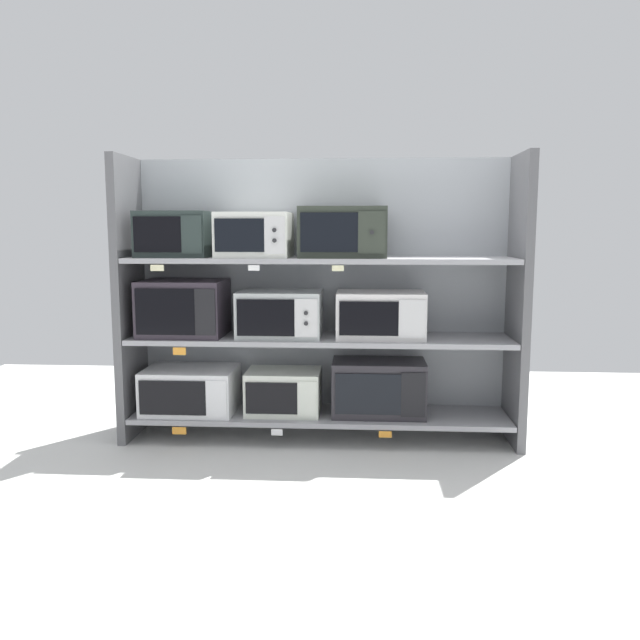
{
  "coord_description": "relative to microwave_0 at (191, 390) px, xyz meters",
  "views": [
    {
      "loc": [
        0.25,
        -3.86,
        1.28
      ],
      "look_at": [
        0.0,
        0.0,
        0.74
      ],
      "focal_mm": 36.54,
      "sensor_mm": 36.0,
      "label": 1
    }
  ],
  "objects": [
    {
      "name": "shelf_2",
      "position": [
        0.8,
        0.0,
        0.8
      ],
      "size": [
        2.28,
        0.46,
        0.03
      ],
      "primitive_type": "cube",
      "color": "#99999E"
    },
    {
      "name": "microwave_7",
      "position": [
        0.41,
        0.0,
        0.95
      ],
      "size": [
        0.42,
        0.43,
        0.26
      ],
      "color": "white",
      "rests_on": "shelf_2"
    },
    {
      "name": "shelf_1",
      "position": [
        0.8,
        0.0,
        0.33
      ],
      "size": [
        2.28,
        0.46,
        0.03
      ],
      "primitive_type": "cube",
      "color": "#99999E"
    },
    {
      "name": "upright_left",
      "position": [
        -0.37,
        0.0,
        0.56
      ],
      "size": [
        0.05,
        0.46,
        1.71
      ],
      "primitive_type": "cube",
      "color": "#5B5B5E",
      "rests_on": "ground"
    },
    {
      "name": "price_tag_4",
      "position": [
        -0.11,
        -0.23,
        0.77
      ],
      "size": [
        0.08,
        0.0,
        0.04
      ],
      "primitive_type": "cube",
      "color": "beige"
    },
    {
      "name": "microwave_8",
      "position": [
        0.94,
        0.0,
        0.97
      ],
      "size": [
        0.51,
        0.38,
        0.3
      ],
      "color": "#2E352C",
      "rests_on": "shelf_2"
    },
    {
      "name": "price_tag_2",
      "position": [
        1.19,
        -0.23,
        -0.19
      ],
      "size": [
        0.07,
        0.0,
        0.04
      ],
      "primitive_type": "cube",
      "color": "orange"
    },
    {
      "name": "microwave_4",
      "position": [
        0.56,
        -0.0,
        0.48
      ],
      "size": [
        0.5,
        0.4,
        0.28
      ],
      "color": "#B3BAB8",
      "rests_on": "shelf_1"
    },
    {
      "name": "price_tag_1",
      "position": [
        0.56,
        -0.23,
        -0.19
      ],
      "size": [
        0.07,
        0.0,
        0.04
      ],
      "primitive_type": "cube",
      "color": "white"
    },
    {
      "name": "price_tag_3",
      "position": [
        0.0,
        -0.23,
        0.29
      ],
      "size": [
        0.08,
        0.0,
        0.04
      ],
      "primitive_type": "cube",
      "color": "orange"
    },
    {
      "name": "price_tag_5",
      "position": [
        0.44,
        -0.23,
        0.77
      ],
      "size": [
        0.06,
        0.0,
        0.03
      ],
      "primitive_type": "cube",
      "color": "white"
    },
    {
      "name": "price_tag_6",
      "position": [
        0.92,
        -0.23,
        0.77
      ],
      "size": [
        0.07,
        0.0,
        0.03
      ],
      "primitive_type": "cube",
      "color": "beige"
    },
    {
      "name": "microwave_5",
      "position": [
        1.16,
        0.0,
        0.48
      ],
      "size": [
        0.52,
        0.36,
        0.27
      ],
      "color": "silver",
      "rests_on": "shelf_1"
    },
    {
      "name": "microwave_1",
      "position": [
        0.58,
        0.0,
        -0.0
      ],
      "size": [
        0.45,
        0.33,
        0.26
      ],
      "color": "silver",
      "rests_on": "shelf_0"
    },
    {
      "name": "price_tag_0",
      "position": [
        -0.01,
        -0.23,
        -0.19
      ],
      "size": [
        0.08,
        0.0,
        0.04
      ],
      "primitive_type": "cube",
      "color": "orange"
    },
    {
      "name": "back_panel",
      "position": [
        0.8,
        0.25,
        0.56
      ],
      "size": [
        2.48,
        0.04,
        1.71
      ],
      "primitive_type": "cube",
      "color": "#9EA3A8",
      "rests_on": "ground"
    },
    {
      "name": "microwave_3",
      "position": [
        -0.03,
        -0.0,
        0.51
      ],
      "size": [
        0.5,
        0.41,
        0.34
      ],
      "color": "#312933",
      "rests_on": "shelf_1"
    },
    {
      "name": "shelf_0",
      "position": [
        0.8,
        0.0,
        -0.15
      ],
      "size": [
        2.28,
        0.46,
        0.03
      ],
      "primitive_type": "cube",
      "color": "#99999E",
      "rests_on": "ground"
    },
    {
      "name": "microwave_6",
      "position": [
        -0.07,
        0.0,
        0.95
      ],
      "size": [
        0.42,
        0.36,
        0.27
      ],
      "color": "#273330",
      "rests_on": "shelf_2"
    },
    {
      "name": "microwave_0",
      "position": [
        0.0,
        0.0,
        0.0
      ],
      "size": [
        0.55,
        0.41,
        0.27
      ],
      "color": "silver",
      "rests_on": "shelf_0"
    },
    {
      "name": "ground",
      "position": [
        0.8,
        -1.0,
        -0.3
      ],
      "size": [
        6.28,
        6.0,
        0.02
      ],
      "primitive_type": "cube",
      "color": "silver"
    },
    {
      "name": "microwave_2",
      "position": [
        1.16,
        0.0,
        0.03
      ],
      "size": [
        0.56,
        0.33,
        0.33
      ],
      "color": "#2B292E",
      "rests_on": "shelf_0"
    },
    {
      "name": "upright_right",
      "position": [
        1.97,
        0.0,
        0.56
      ],
      "size": [
        0.05,
        0.46,
        1.71
      ],
      "primitive_type": "cube",
      "color": "#5B5B5E",
      "rests_on": "ground"
    }
  ]
}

